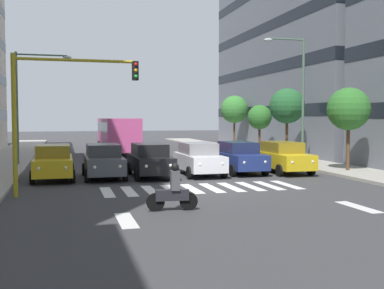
{
  "coord_description": "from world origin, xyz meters",
  "views": [
    {
      "loc": [
        5.71,
        19.31,
        3.05
      ],
      "look_at": [
        -0.45,
        -3.24,
        1.72
      ],
      "focal_mm": 43.81,
      "sensor_mm": 36.0,
      "label": 1
    }
  ],
  "objects_px": {
    "street_lamp_right": "(27,95)",
    "car_3": "(150,160)",
    "traffic_light_gantry": "(53,100)",
    "car_5": "(53,162)",
    "street_tree_1": "(287,106)",
    "street_tree_2": "(260,117)",
    "street_lamp_left": "(297,88)",
    "car_0": "(283,157)",
    "street_tree_0": "(349,109)",
    "car_1": "(239,157)",
    "motorcycle_with_rider": "(173,191)",
    "car_4": "(103,161)",
    "street_tree_3": "(234,109)",
    "bus_behind_traffic": "(117,132)",
    "car_2": "(199,159)"
  },
  "relations": [
    {
      "from": "car_0",
      "to": "street_tree_1",
      "type": "height_order",
      "value": "street_tree_1"
    },
    {
      "from": "street_tree_0",
      "to": "street_tree_3",
      "type": "distance_m",
      "value": 19.2
    },
    {
      "from": "car_1",
      "to": "car_3",
      "type": "distance_m",
      "value": 5.08
    },
    {
      "from": "traffic_light_gantry",
      "to": "street_tree_1",
      "type": "height_order",
      "value": "traffic_light_gantry"
    },
    {
      "from": "street_lamp_left",
      "to": "car_2",
      "type": "bearing_deg",
      "value": 18.31
    },
    {
      "from": "car_1",
      "to": "motorcycle_with_rider",
      "type": "bearing_deg",
      "value": 57.79
    },
    {
      "from": "car_0",
      "to": "street_lamp_right",
      "type": "height_order",
      "value": "street_lamp_right"
    },
    {
      "from": "car_3",
      "to": "street_tree_3",
      "type": "relative_size",
      "value": 0.89
    },
    {
      "from": "car_2",
      "to": "bus_behind_traffic",
      "type": "height_order",
      "value": "bus_behind_traffic"
    },
    {
      "from": "street_lamp_right",
      "to": "car_3",
      "type": "bearing_deg",
      "value": 131.57
    },
    {
      "from": "car_1",
      "to": "car_4",
      "type": "bearing_deg",
      "value": 2.16
    },
    {
      "from": "car_0",
      "to": "car_1",
      "type": "distance_m",
      "value": 2.45
    },
    {
      "from": "street_tree_1",
      "to": "street_tree_2",
      "type": "xyz_separation_m",
      "value": [
        -0.29,
        -5.42,
        -0.77
      ]
    },
    {
      "from": "motorcycle_with_rider",
      "to": "street_tree_2",
      "type": "relative_size",
      "value": 0.43
    },
    {
      "from": "car_0",
      "to": "street_tree_1",
      "type": "xyz_separation_m",
      "value": [
        -3.36,
        -6.22,
        2.98
      ]
    },
    {
      "from": "car_4",
      "to": "street_tree_0",
      "type": "relative_size",
      "value": 0.97
    },
    {
      "from": "car_4",
      "to": "street_tree_3",
      "type": "xyz_separation_m",
      "value": [
        -13.7,
        -17.92,
        2.96
      ]
    },
    {
      "from": "bus_behind_traffic",
      "to": "street_tree_3",
      "type": "bearing_deg",
      "value": -165.98
    },
    {
      "from": "car_4",
      "to": "traffic_light_gantry",
      "type": "distance_m",
      "value": 6.18
    },
    {
      "from": "car_1",
      "to": "street_tree_1",
      "type": "height_order",
      "value": "street_tree_1"
    },
    {
      "from": "traffic_light_gantry",
      "to": "street_tree_3",
      "type": "bearing_deg",
      "value": -124.97
    },
    {
      "from": "car_3",
      "to": "street_tree_3",
      "type": "bearing_deg",
      "value": -122.08
    },
    {
      "from": "car_4",
      "to": "street_tree_0",
      "type": "bearing_deg",
      "value": 174.52
    },
    {
      "from": "car_0",
      "to": "car_3",
      "type": "relative_size",
      "value": 1.0
    },
    {
      "from": "car_0",
      "to": "street_lamp_left",
      "type": "distance_m",
      "value": 5.18
    },
    {
      "from": "car_1",
      "to": "car_4",
      "type": "distance_m",
      "value": 7.42
    },
    {
      "from": "car_1",
      "to": "car_2",
      "type": "relative_size",
      "value": 1.0
    },
    {
      "from": "street_tree_1",
      "to": "street_tree_2",
      "type": "relative_size",
      "value": 1.26
    },
    {
      "from": "car_4",
      "to": "bus_behind_traffic",
      "type": "distance_m",
      "value": 15.3
    },
    {
      "from": "street_lamp_right",
      "to": "street_tree_2",
      "type": "xyz_separation_m",
      "value": [
        -17.57,
        -4.24,
        -1.41
      ]
    },
    {
      "from": "car_0",
      "to": "street_tree_3",
      "type": "relative_size",
      "value": 0.89
    },
    {
      "from": "car_5",
      "to": "street_tree_0",
      "type": "relative_size",
      "value": 0.97
    },
    {
      "from": "street_lamp_left",
      "to": "traffic_light_gantry",
      "type": "bearing_deg",
      "value": 26.79
    },
    {
      "from": "car_1",
      "to": "car_5",
      "type": "height_order",
      "value": "same"
    },
    {
      "from": "car_2",
      "to": "street_tree_3",
      "type": "height_order",
      "value": "street_tree_3"
    },
    {
      "from": "car_3",
      "to": "street_tree_0",
      "type": "height_order",
      "value": "street_tree_0"
    },
    {
      "from": "car_3",
      "to": "car_0",
      "type": "bearing_deg",
      "value": 179.23
    },
    {
      "from": "car_0",
      "to": "street_tree_2",
      "type": "relative_size",
      "value": 1.12
    },
    {
      "from": "car_4",
      "to": "street_tree_2",
      "type": "distance_m",
      "value": 17.74
    },
    {
      "from": "traffic_light_gantry",
      "to": "street_tree_0",
      "type": "distance_m",
      "value": 16.0
    },
    {
      "from": "car_3",
      "to": "bus_behind_traffic",
      "type": "bearing_deg",
      "value": -90.0
    },
    {
      "from": "street_lamp_right",
      "to": "car_5",
      "type": "bearing_deg",
      "value": 103.38
    },
    {
      "from": "street_lamp_left",
      "to": "street_tree_1",
      "type": "relative_size",
      "value": 1.57
    },
    {
      "from": "street_lamp_left",
      "to": "street_tree_0",
      "type": "height_order",
      "value": "street_lamp_left"
    },
    {
      "from": "bus_behind_traffic",
      "to": "street_tree_2",
      "type": "height_order",
      "value": "street_tree_2"
    },
    {
      "from": "traffic_light_gantry",
      "to": "car_5",
      "type": "bearing_deg",
      "value": -88.5
    },
    {
      "from": "street_lamp_left",
      "to": "street_tree_1",
      "type": "bearing_deg",
      "value": -107.8
    },
    {
      "from": "motorcycle_with_rider",
      "to": "street_tree_1",
      "type": "relative_size",
      "value": 0.34
    },
    {
      "from": "car_2",
      "to": "street_lamp_left",
      "type": "distance_m",
      "value": 8.35
    },
    {
      "from": "car_0",
      "to": "car_2",
      "type": "bearing_deg",
      "value": -2.58
    }
  ]
}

